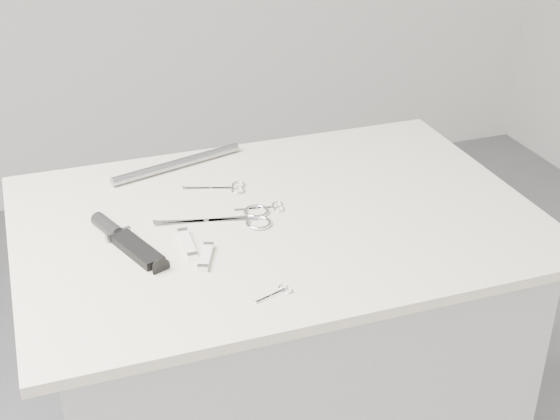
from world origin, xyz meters
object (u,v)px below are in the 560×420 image
object	(u,v)px
tiny_scissors	(278,293)
pocket_knife_a	(187,244)
plinth	(277,399)
pocket_knife_b	(206,257)
embroidery_scissors_b	(268,208)
large_shears	(239,218)
metal_rail	(177,164)
embroidery_scissors_a	(227,188)
sheathed_knife	(123,239)

from	to	relation	value
tiny_scissors	pocket_knife_a	size ratio (longest dim) A/B	0.68
plinth	pocket_knife_b	xyz separation A→B (m)	(-0.17, -0.11, 0.48)
plinth	tiny_scissors	distance (m)	0.54
embroidery_scissors_b	tiny_scissors	world-z (taller)	same
large_shears	metal_rail	size ratio (longest dim) A/B	0.73
large_shears	embroidery_scissors_a	distance (m)	0.13
plinth	sheathed_knife	distance (m)	0.56
large_shears	embroidery_scissors_a	xyz separation A→B (m)	(0.01, 0.13, -0.00)
embroidery_scissors_a	pocket_knife_a	xyz separation A→B (m)	(-0.13, -0.20, 0.00)
metal_rail	pocket_knife_a	bearing A→B (deg)	-99.54
plinth	large_shears	bearing A→B (deg)	174.33
plinth	embroidery_scissors_a	xyz separation A→B (m)	(-0.06, 0.14, 0.47)
plinth	metal_rail	xyz separation A→B (m)	(-0.14, 0.27, 0.48)
embroidery_scissors_b	metal_rail	bearing A→B (deg)	127.71
tiny_scissors	embroidery_scissors_a	bearing A→B (deg)	67.23
plinth	tiny_scissors	bearing A→B (deg)	-108.97
embroidery_scissors_a	sheathed_knife	xyz separation A→B (m)	(-0.24, -0.15, 0.01)
embroidery_scissors_a	tiny_scissors	distance (m)	0.39
sheathed_knife	pocket_knife_a	world-z (taller)	sheathed_knife
plinth	sheathed_knife	bearing A→B (deg)	-179.35
pocket_knife_b	tiny_scissors	bearing A→B (deg)	-126.03
embroidery_scissors_a	pocket_knife_a	size ratio (longest dim) A/B	1.26
sheathed_knife	embroidery_scissors_b	bearing A→B (deg)	-103.40
embroidery_scissors_b	pocket_knife_a	xyz separation A→B (m)	(-0.18, -0.09, 0.00)
plinth	embroidery_scissors_b	bearing A→B (deg)	103.91
embroidery_scissors_a	pocket_knife_b	xyz separation A→B (m)	(-0.11, -0.25, 0.00)
pocket_knife_b	plinth	bearing A→B (deg)	-34.66
large_shears	embroidery_scissors_b	bearing A→B (deg)	33.44
tiny_scissors	sheathed_knife	bearing A→B (deg)	111.55
embroidery_scissors_a	pocket_knife_b	bearing A→B (deg)	-94.99
tiny_scissors	sheathed_knife	distance (m)	0.33
large_shears	pocket_knife_b	world-z (taller)	pocket_knife_b
plinth	embroidery_scissors_a	bearing A→B (deg)	113.49
sheathed_knife	pocket_knife_b	size ratio (longest dim) A/B	2.50
embroidery_scissors_b	tiny_scissors	distance (m)	0.29
tiny_scissors	sheathed_knife	world-z (taller)	sheathed_knife
embroidery_scissors_b	sheathed_knife	world-z (taller)	sheathed_knife
embroidery_scissors_b	pocket_knife_a	bearing A→B (deg)	-144.50
plinth	large_shears	distance (m)	0.48
sheathed_knife	pocket_knife_b	world-z (taller)	sheathed_knife
tiny_scissors	pocket_knife_b	xyz separation A→B (m)	(-0.09, 0.14, 0.00)
large_shears	tiny_scissors	distance (m)	0.26
metal_rail	tiny_scissors	bearing A→B (deg)	-84.49
embroidery_scissors_a	metal_rail	bearing A→B (deg)	138.34
embroidery_scissors_a	metal_rail	distance (m)	0.15
tiny_scissors	pocket_knife_b	distance (m)	0.16
plinth	pocket_knife_b	size ratio (longest dim) A/B	10.70
large_shears	tiny_scissors	size ratio (longest dim) A/B	3.21
pocket_knife_a	pocket_knife_b	distance (m)	0.06
embroidery_scissors_b	pocket_knife_a	world-z (taller)	pocket_knife_a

